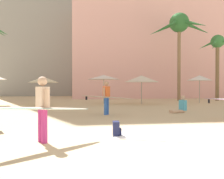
% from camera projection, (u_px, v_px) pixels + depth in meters
% --- Properties ---
extents(ground, '(120.00, 120.00, 0.00)m').
position_uv_depth(ground, '(170.00, 148.00, 5.17)').
color(ground, beige).
extents(hotel_pink, '(22.94, 11.55, 12.79)m').
position_uv_depth(hotel_pink, '(154.00, 52.00, 32.09)').
color(hotel_pink, beige).
rests_on(hotel_pink, ground).
extents(palm_tree_far_left, '(5.69, 5.95, 8.80)m').
position_uv_depth(palm_tree_far_left, '(179.00, 27.00, 22.27)').
color(palm_tree_far_left, '#896B4C').
rests_on(palm_tree_far_left, ground).
extents(palm_tree_left, '(3.35, 3.64, 6.68)m').
position_uv_depth(palm_tree_left, '(217.00, 48.00, 22.60)').
color(palm_tree_left, brown).
rests_on(palm_tree_left, ground).
extents(cafe_umbrella_0, '(2.32, 2.32, 2.18)m').
position_uv_depth(cafe_umbrella_0, '(44.00, 80.00, 17.43)').
color(cafe_umbrella_0, gray).
rests_on(cafe_umbrella_0, ground).
extents(cafe_umbrella_1, '(2.79, 2.79, 2.34)m').
position_uv_depth(cafe_umbrella_1, '(142.00, 79.00, 18.14)').
color(cafe_umbrella_1, gray).
rests_on(cafe_umbrella_1, ground).
extents(cafe_umbrella_2, '(2.09, 2.09, 2.39)m').
position_uv_depth(cafe_umbrella_2, '(200.00, 78.00, 18.98)').
color(cafe_umbrella_2, gray).
rests_on(cafe_umbrella_2, ground).
extents(cafe_umbrella_3, '(2.67, 2.67, 2.39)m').
position_uv_depth(cafe_umbrella_3, '(104.00, 77.00, 18.43)').
color(cafe_umbrella_3, gray).
rests_on(cafe_umbrella_3, ground).
extents(beach_towel, '(2.13, 1.61, 0.01)m').
position_uv_depth(beach_towel, '(149.00, 136.00, 6.37)').
color(beach_towel, white).
rests_on(beach_towel, ground).
extents(backpack, '(0.26, 0.31, 0.42)m').
position_uv_depth(backpack, '(116.00, 129.00, 6.45)').
color(backpack, '#1D2347').
rests_on(backpack, ground).
extents(person_far_left, '(0.99, 0.63, 0.95)m').
position_uv_depth(person_far_left, '(181.00, 107.00, 12.16)').
color(person_far_left, '#D1A889').
rests_on(person_far_left, ground).
extents(person_mid_center, '(2.68, 1.60, 1.70)m').
position_uv_depth(person_mid_center, '(107.00, 97.00, 11.16)').
color(person_mid_center, blue).
rests_on(person_mid_center, ground).
extents(person_mid_left, '(2.53, 1.76, 1.69)m').
position_uv_depth(person_mid_left, '(42.00, 107.00, 5.57)').
color(person_mid_left, '#B7337F').
rests_on(person_mid_left, ground).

